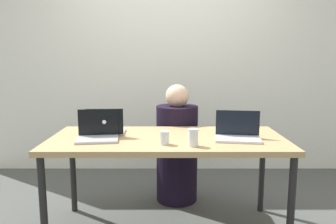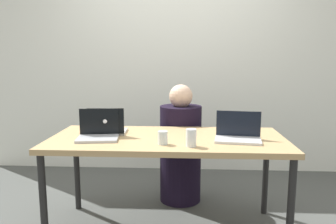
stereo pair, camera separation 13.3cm
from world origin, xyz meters
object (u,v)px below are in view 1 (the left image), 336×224
object	(u,v)px
laptop_back_left	(107,128)
laptop_front_left	(98,133)
laptop_front_right	(238,133)
water_glass_right	(194,139)
person_at_center	(178,150)
water_glass_center	(165,139)

from	to	relation	value
laptop_back_left	laptop_front_left	distance (m)	0.17
laptop_front_right	water_glass_right	world-z (taller)	laptop_front_right
person_at_center	laptop_front_left	bearing A→B (deg)	56.33
person_at_center	laptop_front_left	world-z (taller)	person_at_center
laptop_back_left	water_glass_right	world-z (taller)	laptop_back_left
laptop_back_left	water_glass_center	xyz separation A→B (m)	(0.46, -0.30, -0.01)
laptop_front_right	water_glass_right	distance (m)	0.39
person_at_center	laptop_front_right	distance (m)	0.84
water_glass_center	laptop_front_left	bearing A→B (deg)	163.94
water_glass_right	person_at_center	bearing A→B (deg)	95.73
laptop_front_right	water_glass_center	size ratio (longest dim) A/B	3.75
laptop_back_left	person_at_center	bearing A→B (deg)	-141.64
laptop_front_right	laptop_front_left	bearing A→B (deg)	-171.66
water_glass_center	water_glass_right	world-z (taller)	water_glass_right
person_at_center	laptop_front_left	xyz separation A→B (m)	(-0.60, -0.66, 0.31)
laptop_front_right	water_glass_right	size ratio (longest dim) A/B	2.92
laptop_front_left	water_glass_center	xyz separation A→B (m)	(0.49, -0.14, -0.01)
person_at_center	laptop_front_right	xyz separation A→B (m)	(0.43, -0.65, 0.31)
water_glass_center	person_at_center	bearing A→B (deg)	82.18
person_at_center	water_glass_right	xyz separation A→B (m)	(0.08, -0.85, 0.32)
laptop_back_left	water_glass_right	bearing A→B (deg)	149.18
water_glass_right	laptop_front_right	bearing A→B (deg)	29.36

